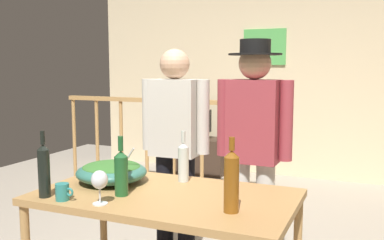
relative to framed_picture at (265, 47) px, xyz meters
The scene contains 15 objects.
back_wall 0.48m from the framed_picture, 15.14° to the left, with size 5.36×0.10×2.60m, color beige.
framed_picture is the anchor object (origin of this frame).
stair_railing 1.70m from the framed_picture, 114.78° to the right, with size 2.61×0.10×1.14m.
tv_console 1.75m from the framed_picture, 161.93° to the right, with size 0.90×0.40×0.49m, color #38281E.
flat_screen_tv 1.37m from the framed_picture, 160.14° to the right, with size 0.50×0.12×0.40m.
serving_table 3.78m from the framed_picture, 84.79° to the right, with size 1.45×0.82×0.75m.
salad_bowl 3.65m from the framed_picture, 91.29° to the right, with size 0.43×0.43×0.23m.
wine_glass 4.01m from the framed_picture, 88.48° to the right, with size 0.09×0.09×0.18m.
wine_bottle_green 3.84m from the framed_picture, 88.13° to the right, with size 0.08×0.08×0.33m.
wine_bottle_amber 3.93m from the framed_picture, 78.48° to the right, with size 0.08×0.08×0.37m.
wine_bottle_dark 4.02m from the framed_picture, 93.63° to the right, with size 0.06×0.06×0.37m.
wine_bottle_clear 3.46m from the framed_picture, 84.58° to the right, with size 0.07×0.07×0.32m.
mug_teal 4.05m from the framed_picture, 91.71° to the right, with size 0.11×0.07×0.09m.
person_standing_left 2.96m from the framed_picture, 89.42° to the right, with size 0.54×0.23×1.59m.
person_standing_right 3.01m from the framed_picture, 77.52° to the right, with size 0.53×0.36×1.65m.
Camera 1 is at (1.18, -2.85, 1.46)m, focal length 40.53 mm.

